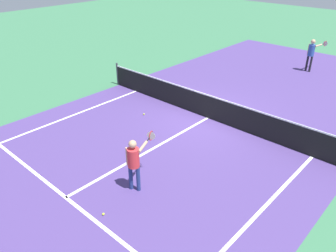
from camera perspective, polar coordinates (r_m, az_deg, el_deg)
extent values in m
plane|color=#38724C|center=(13.19, 6.84, 1.41)|extent=(60.00, 60.00, 0.00)
cube|color=#4C387A|center=(13.18, 6.84, 1.41)|extent=(10.62, 24.40, 0.00)
cube|color=white|center=(12.87, -25.17, -1.99)|extent=(0.10, 11.89, 0.01)
cube|color=white|center=(9.51, -17.05, -11.58)|extent=(8.22, 0.10, 0.01)
cube|color=white|center=(11.04, -3.03, -4.11)|extent=(0.10, 6.40, 0.01)
cylinder|color=#33383D|center=(16.41, -8.62, 8.79)|extent=(0.09, 0.09, 1.07)
cube|color=black|center=(12.99, 6.95, 3.20)|extent=(10.80, 0.02, 0.91)
cube|color=white|center=(12.79, 7.07, 5.15)|extent=(10.80, 0.03, 0.05)
cylinder|color=navy|center=(9.23, -6.37, -8.66)|extent=(0.11, 0.11, 0.77)
cylinder|color=navy|center=(9.16, -5.10, -8.93)|extent=(0.11, 0.11, 0.77)
cylinder|color=red|center=(8.82, -5.94, -5.40)|extent=(0.32, 0.32, 0.54)
sphere|color=tan|center=(8.60, -6.08, -3.09)|extent=(0.21, 0.21, 0.21)
cylinder|color=tan|center=(8.88, -6.95, -5.16)|extent=(0.08, 0.08, 0.52)
cylinder|color=tan|center=(8.84, -4.32, -3.53)|extent=(0.28, 0.51, 0.08)
cylinder|color=black|center=(9.14, -3.44, -2.38)|extent=(0.11, 0.21, 0.03)
torus|color=red|center=(9.33, -2.91, -1.67)|extent=(0.13, 0.27, 0.28)
cylinder|color=silver|center=(9.33, -2.91, -1.67)|extent=(0.23, 0.10, 0.25)
cylinder|color=black|center=(19.69, 22.62, 9.89)|extent=(0.11, 0.11, 0.84)
cylinder|color=black|center=(19.59, 23.16, 9.70)|extent=(0.11, 0.11, 0.84)
cylinder|color=#2D4C99|center=(19.45, 23.29, 11.79)|extent=(0.32, 0.32, 0.59)
sphere|color=tan|center=(19.35, 23.54, 13.07)|extent=(0.23, 0.23, 0.23)
cylinder|color=tan|center=(19.53, 22.87, 11.96)|extent=(0.08, 0.08, 0.57)
cylinder|color=tan|center=(19.56, 24.31, 12.42)|extent=(0.19, 0.58, 0.08)
cylinder|color=black|center=(19.89, 24.91, 12.54)|extent=(0.07, 0.22, 0.03)
torus|color=red|center=(20.10, 25.27, 12.60)|extent=(0.08, 0.28, 0.28)
cylinder|color=silver|center=(20.10, 25.27, 12.60)|extent=(0.25, 0.05, 0.25)
sphere|color=#CCE033|center=(8.75, -10.98, -14.54)|extent=(0.07, 0.07, 0.07)
sphere|color=#CCE033|center=(13.33, -4.13, 2.02)|extent=(0.07, 0.07, 0.07)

